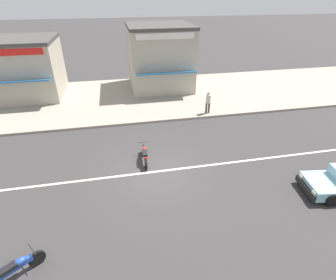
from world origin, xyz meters
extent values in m
plane|color=#383535|center=(0.00, 0.00, 0.00)|extent=(160.00, 160.00, 0.00)
cube|color=silver|center=(0.00, 0.00, 0.00)|extent=(50.40, 0.14, 0.01)
cube|color=#9E9384|center=(0.00, 10.48, 0.07)|extent=(68.00, 10.00, 0.15)
cube|color=black|center=(6.25, -2.90, 0.31)|extent=(0.36, 1.58, 0.28)
cube|color=white|center=(6.20, -3.46, 0.51)|extent=(0.12, 0.25, 0.14)
cube|color=white|center=(6.37, -2.34, 0.51)|extent=(0.12, 0.25, 0.14)
cylinder|color=black|center=(6.90, -3.77, 0.30)|extent=(0.63, 0.31, 0.60)
cylinder|color=black|center=(7.13, -2.25, 0.30)|extent=(0.63, 0.31, 0.60)
cylinder|color=black|center=(-0.43, 1.74, 0.28)|extent=(0.12, 0.56, 0.56)
cylinder|color=black|center=(-0.47, 0.37, 0.28)|extent=(0.12, 0.56, 0.56)
cube|color=red|center=(-0.45, 1.06, 0.48)|extent=(0.17, 1.17, 0.18)
cube|color=black|center=(-0.45, 0.89, 0.62)|extent=(0.26, 0.62, 0.12)
ellipsoid|color=red|center=(-0.44, 1.30, 0.60)|extent=(0.25, 0.41, 0.22)
cylinder|color=#232326|center=(-0.43, 1.71, 0.78)|extent=(0.56, 0.05, 0.03)
cylinder|color=black|center=(-4.68, -4.25, 0.28)|extent=(0.51, 0.41, 0.56)
cube|color=#23479E|center=(-5.24, -4.65, 0.48)|extent=(1.03, 0.79, 0.18)
cube|color=black|center=(-5.38, -4.75, 0.62)|extent=(0.64, 0.55, 0.12)
ellipsoid|color=#23479E|center=(-5.05, -4.51, 0.60)|extent=(0.47, 0.43, 0.22)
cylinder|color=#232326|center=(-4.71, -4.27, 0.78)|extent=(0.35, 0.47, 0.03)
cylinder|color=#4C4238|center=(4.62, 6.02, 0.55)|extent=(0.14, 0.14, 0.79)
cylinder|color=#4C4238|center=(4.82, 6.02, 0.55)|extent=(0.14, 0.14, 0.79)
cylinder|color=silver|center=(4.72, 6.02, 1.24)|extent=(0.34, 0.34, 0.59)
sphere|color=#D6AD89|center=(4.72, 6.02, 1.65)|extent=(0.21, 0.21, 0.21)
cube|color=#B2A893|center=(2.40, 12.60, 2.68)|extent=(5.21, 5.42, 5.05)
cube|color=#474442|center=(2.40, 12.60, 5.32)|extent=(5.31, 5.53, 0.24)
cube|color=#286BA3|center=(2.40, 9.53, 2.20)|extent=(4.69, 0.90, 0.28)
cube|color=white|center=(2.40, 9.86, 4.90)|extent=(4.42, 0.08, 0.44)
cube|color=#B2A893|center=(-8.40, 12.54, 2.31)|extent=(4.76, 5.25, 4.33)
cube|color=#474442|center=(-8.40, 12.54, 4.60)|extent=(4.86, 5.36, 0.24)
cube|color=#286BA3|center=(-8.40, 9.57, 2.20)|extent=(4.29, 0.90, 0.28)
cube|color=red|center=(-8.40, 9.90, 4.18)|extent=(4.05, 0.08, 0.44)
camera|label=1|loc=(-1.52, -10.50, 8.01)|focal=28.00mm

